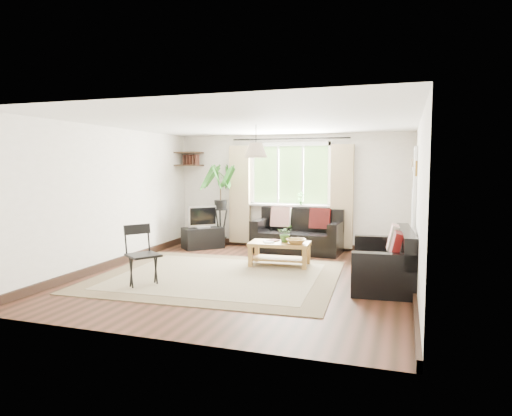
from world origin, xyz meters
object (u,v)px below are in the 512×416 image
(tv_stand, at_px, (203,238))
(sofa_right, at_px, (382,258))
(folding_chair, at_px, (143,256))
(sofa_back, at_px, (298,232))
(coffee_table, at_px, (280,254))
(palm_stand, at_px, (221,206))

(tv_stand, bearing_deg, sofa_right, -71.99)
(tv_stand, relative_size, folding_chair, 0.93)
(sofa_back, height_order, coffee_table, sofa_back)
(sofa_right, xyz_separation_m, palm_stand, (-3.46, 2.19, 0.50))
(sofa_back, relative_size, palm_stand, 0.99)
(tv_stand, xyz_separation_m, folding_chair, (0.49, -3.07, 0.22))
(sofa_right, relative_size, palm_stand, 0.93)
(coffee_table, height_order, palm_stand, palm_stand)
(coffee_table, relative_size, tv_stand, 1.26)
(palm_stand, distance_m, folding_chair, 3.41)
(tv_stand, height_order, folding_chair, folding_chair)
(sofa_back, bearing_deg, folding_chair, -111.67)
(coffee_table, distance_m, palm_stand, 2.35)
(sofa_right, bearing_deg, palm_stand, -126.70)
(sofa_back, distance_m, folding_chair, 3.61)
(folding_chair, bearing_deg, tv_stand, 43.98)
(folding_chair, bearing_deg, palm_stand, 38.36)
(sofa_back, bearing_deg, palm_stand, 179.98)
(coffee_table, xyz_separation_m, folding_chair, (-1.51, -1.91, 0.23))
(sofa_back, height_order, tv_stand, sofa_back)
(folding_chair, bearing_deg, coffee_table, -3.42)
(coffee_table, bearing_deg, palm_stand, 139.44)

